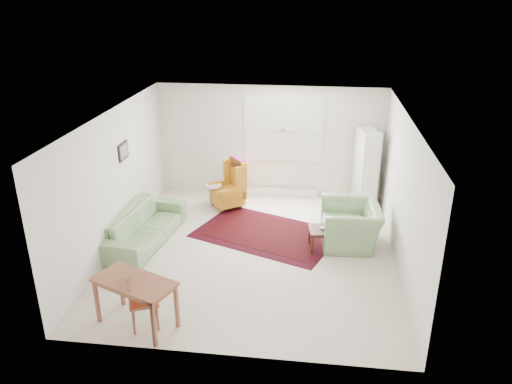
# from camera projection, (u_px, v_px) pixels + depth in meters

# --- Properties ---
(room) EXTENTS (5.04, 5.54, 2.51)m
(room) POSITION_uv_depth(u_px,v_px,m) (256.00, 183.00, 8.73)
(room) COLOR beige
(room) RESTS_ON ground
(rug) EXTENTS (3.03, 2.51, 0.03)m
(rug) POSITION_uv_depth(u_px,v_px,m) (266.00, 233.00, 9.67)
(rug) COLOR black
(rug) RESTS_ON ground
(sofa) EXTENTS (1.11, 2.25, 0.87)m
(sofa) POSITION_uv_depth(u_px,v_px,m) (143.00, 220.00, 9.24)
(sofa) COLOR #769A67
(sofa) RESTS_ON ground
(armchair) EXTENTS (1.10, 1.24, 0.91)m
(armchair) POSITION_uv_depth(u_px,v_px,m) (351.00, 221.00, 9.17)
(armchair) COLOR #769A67
(armchair) RESTS_ON ground
(wingback_chair) EXTENTS (0.90, 0.89, 1.07)m
(wingback_chair) POSITION_uv_depth(u_px,v_px,m) (227.00, 184.00, 10.65)
(wingback_chair) COLOR orange
(wingback_chair) RESTS_ON ground
(coffee_table) EXTENTS (0.54, 0.54, 0.39)m
(coffee_table) POSITION_uv_depth(u_px,v_px,m) (322.00, 238.00, 9.09)
(coffee_table) COLOR #3B1A12
(coffee_table) RESTS_ON ground
(stool) EXTENTS (0.40, 0.40, 0.49)m
(stool) POSITION_uv_depth(u_px,v_px,m) (214.00, 195.00, 10.83)
(stool) COLOR white
(stool) RESTS_ON ground
(cabinet) EXTENTS (0.52, 0.75, 1.71)m
(cabinet) POSITION_uv_depth(u_px,v_px,m) (366.00, 169.00, 10.60)
(cabinet) COLOR white
(cabinet) RESTS_ON ground
(desk) EXTENTS (1.27, 0.97, 0.72)m
(desk) POSITION_uv_depth(u_px,v_px,m) (136.00, 303.00, 6.96)
(desk) COLOR brown
(desk) RESTS_ON ground
(desk_chair) EXTENTS (0.52, 0.52, 0.91)m
(desk_chair) POSITION_uv_depth(u_px,v_px,m) (143.00, 299.00, 6.89)
(desk_chair) COLOR brown
(desk_chair) RESTS_ON ground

